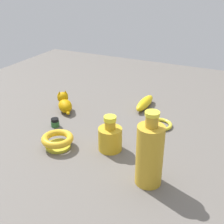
# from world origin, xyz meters

# --- Properties ---
(ground) EXTENTS (2.00, 2.00, 0.00)m
(ground) POSITION_xyz_m (0.00, 0.00, 0.00)
(ground) COLOR #5B5651
(cat_figurine) EXTENTS (0.11, 0.11, 0.09)m
(cat_figurine) POSITION_xyz_m (-0.27, 0.07, 0.04)
(cat_figurine) COLOR #B98304
(cat_figurine) RESTS_ON ground
(bottle_tall) EXTENTS (0.08, 0.08, 0.24)m
(bottle_tall) POSITION_xyz_m (0.23, -0.23, 0.10)
(bottle_tall) COLOR gold
(bottle_tall) RESTS_ON ground
(banana) EXTENTS (0.05, 0.17, 0.04)m
(banana) POSITION_xyz_m (0.04, 0.26, 0.02)
(banana) COLOR gold
(banana) RESTS_ON ground
(bowl) EXTENTS (0.11, 0.11, 0.05)m
(bowl) POSITION_xyz_m (-0.12, -0.19, 0.03)
(bowl) COLOR gold
(bowl) RESTS_ON ground
(bottle_short) EXTENTS (0.08, 0.08, 0.13)m
(bottle_short) POSITION_xyz_m (0.05, -0.12, 0.05)
(bottle_short) COLOR gold
(bottle_short) RESTS_ON ground
(nail_polish_jar) EXTENTS (0.03, 0.03, 0.04)m
(nail_polish_jar) POSITION_xyz_m (-0.22, -0.07, 0.02)
(nail_polish_jar) COLOR #295C2B
(nail_polish_jar) RESTS_ON ground
(bangle) EXTENTS (0.10, 0.10, 0.01)m
(bangle) POSITION_xyz_m (0.16, 0.12, 0.01)
(bangle) COLOR gold
(bangle) RESTS_ON ground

